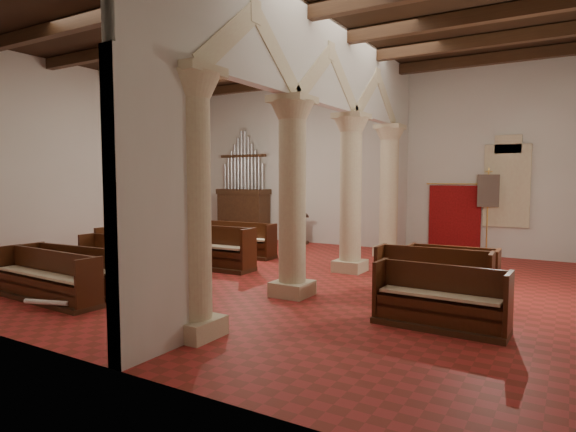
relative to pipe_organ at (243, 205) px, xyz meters
The scene contains 27 objects.
floor 7.24m from the pipe_organ, 50.71° to the right, with size 14.00×14.00×0.00m, color maroon.
ceiling 8.48m from the pipe_organ, 50.71° to the right, with size 14.00×14.00×0.00m, color black.
wall_back 4.81m from the pipe_organ, ahead, with size 14.00×0.02×6.00m, color silver.
wall_front 12.46m from the pipe_organ, 68.63° to the right, with size 14.00×0.02×6.00m, color silver.
wall_left 6.26m from the pipe_organ, 114.44° to the right, with size 0.02×12.00×6.00m, color silver.
ceiling_beams 8.38m from the pipe_organ, 50.71° to the right, with size 13.80×11.80×0.30m, color #3C2513, non-canonical shape.
arcade 8.65m from the pipe_organ, 41.12° to the right, with size 0.90×11.90×6.00m.
window_back 9.55m from the pipe_organ, ahead, with size 1.00×0.03×2.20m, color #2C6448.
pipe_organ is the anchor object (origin of this frame).
lectern 2.81m from the pipe_organ, ahead, with size 0.54×0.57×1.16m.
dossal_curtain 8.01m from the pipe_organ, ahead, with size 1.80×0.07×2.17m.
processional_banner 9.06m from the pipe_organ, ahead, with size 0.59×0.76×2.74m.
hymnal_box_a 10.56m from the pipe_organ, 63.48° to the right, with size 0.28×0.23×0.28m, color navy.
hymnal_box_b 9.94m from the pipe_organ, 63.74° to the right, with size 0.27×0.22×0.27m, color navy.
hymnal_box_c 7.66m from the pipe_organ, 61.79° to the right, with size 0.29×0.24×0.29m, color navy.
tube_heater_a 10.78m from the pipe_organ, 73.80° to the right, with size 0.09×0.09×0.90m, color silver.
tube_heater_b 10.14m from the pipe_organ, 76.70° to the right, with size 0.10×0.10×0.97m, color white.
nave_pew_0 10.15m from the pipe_organ, 77.05° to the right, with size 3.00×0.81×0.98m.
nave_pew_1 9.42m from the pipe_organ, 76.06° to the right, with size 3.07×0.82×0.97m.
nave_pew_2 7.91m from the pipe_organ, 75.39° to the right, with size 2.99×0.78×1.00m.
nave_pew_3 7.30m from the pipe_organ, 73.96° to the right, with size 3.08×0.88×1.13m.
nave_pew_4 6.14m from the pipe_organ, 66.03° to the right, with size 3.42×0.84×1.14m.
nave_pew_5 5.14m from the pipe_organ, 65.98° to the right, with size 2.72×0.82×0.98m.
nave_pew_6 4.18m from the pipe_organ, 60.65° to the right, with size 3.18×0.78×1.06m.
aisle_pew_0 12.20m from the pipe_organ, 39.07° to the right, with size 2.13×0.75×1.02m.
aisle_pew_1 11.04m from the pipe_organ, 35.10° to the right, with size 2.16×0.81×1.10m.
aisle_pew_2 10.83m from the pipe_organ, 31.40° to the right, with size 1.76×0.74×1.06m.
Camera 1 is at (6.72, -9.98, 2.43)m, focal length 30.00 mm.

